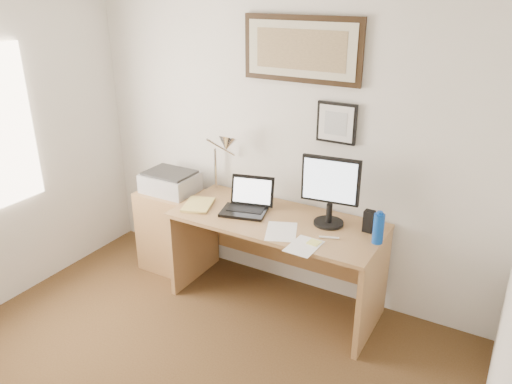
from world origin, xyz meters
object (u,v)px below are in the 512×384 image
Objects in this scene: desk at (281,242)px; printer at (170,182)px; water_bottle at (378,229)px; side_cabinet at (172,230)px; laptop at (247,204)px; lcd_monitor at (330,188)px; book at (185,204)px.

printer is at bearing -179.05° from desk.
desk is (-0.77, 0.07, -0.34)m from water_bottle.
water_bottle is at bearing -1.21° from side_cabinet.
water_bottle is 1.03m from laptop.
laptop reaches higher than water_bottle.
lcd_monitor is (-0.40, 0.09, 0.18)m from water_bottle.
lcd_monitor reaches higher than desk.
side_cabinet is at bearing 178.79° from water_bottle.
book reaches higher than side_cabinet.
laptop is 0.68m from lcd_monitor.
water_bottle is at bearing -13.08° from lcd_monitor.
printer is (-1.44, -0.04, -0.22)m from lcd_monitor.
laptop is at bearing 17.25° from book.
laptop is 0.89× the size of printer.
lcd_monitor is at bearing 12.18° from book.
book is at bearing -33.13° from printer.
desk is 4.10× the size of laptop.
laptop is 0.80m from printer.
printer is at bearing 68.09° from side_cabinet.
side_cabinet is 0.46× the size of desk.
desk is at bearing 174.50° from water_bottle.
water_bottle reaches higher than desk.
printer is (-0.80, 0.06, 0.01)m from laptop.
side_cabinet is 1.59m from lcd_monitor.
side_cabinet is at bearing 177.24° from laptop.
book is 0.38m from printer.
side_cabinet is 0.54m from book.
printer reaches higher than book.
printer is at bearing 175.96° from laptop.
side_cabinet is at bearing -178.11° from desk.
side_cabinet is 1.66× the size of printer.
laptop reaches higher than book.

